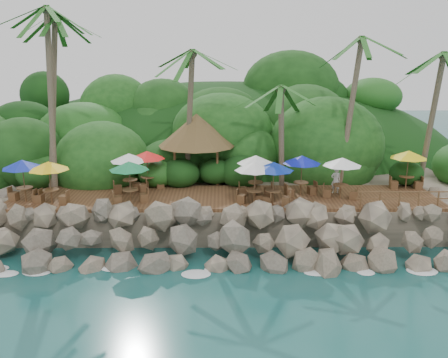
{
  "coord_description": "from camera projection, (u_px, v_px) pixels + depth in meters",
  "views": [
    {
      "loc": [
        -0.21,
        -22.53,
        10.94
      ],
      "look_at": [
        0.0,
        6.0,
        3.4
      ],
      "focal_mm": 38.85,
      "sensor_mm": 36.0,
      "label": 1
    }
  ],
  "objects": [
    {
      "name": "palapa",
      "position": [
        197.0,
        130.0,
        32.73
      ],
      "size": [
        5.24,
        5.24,
        4.6
      ],
      "color": "brown",
      "rests_on": "ground"
    },
    {
      "name": "jungle_foliage",
      "position": [
        223.0,
        191.0,
        39.08
      ],
      "size": [
        44.0,
        16.0,
        12.0
      ],
      "primitive_type": null,
      "color": "#143811",
      "rests_on": "ground"
    },
    {
      "name": "waiter",
      "position": [
        336.0,
        180.0,
        30.28
      ],
      "size": [
        0.62,
        0.43,
        1.65
      ],
      "primitive_type": "imported",
      "rotation": [
        0.0,
        0.0,
        3.2
      ],
      "color": "white",
      "rests_on": "terrace"
    },
    {
      "name": "terrace",
      "position": [
        224.0,
        198.0,
        29.82
      ],
      "size": [
        26.0,
        5.0,
        0.2
      ],
      "primitive_type": "cube",
      "color": "brown",
      "rests_on": "land_base"
    },
    {
      "name": "jungle_hill",
      "position": [
        223.0,
        167.0,
        47.3
      ],
      "size": [
        44.8,
        28.0,
        15.4
      ],
      "primitive_type": "ellipsoid",
      "color": "#143811",
      "rests_on": "ground"
    },
    {
      "name": "ground",
      "position": [
        225.0,
        274.0,
        24.58
      ],
      "size": [
        140.0,
        140.0,
        0.0
      ],
      "primitive_type": "plane",
      "color": "#19514F",
      "rests_on": "ground"
    },
    {
      "name": "seawall",
      "position": [
        225.0,
        238.0,
        26.22
      ],
      "size": [
        29.0,
        4.0,
        2.3
      ],
      "primitive_type": null,
      "color": "gray",
      "rests_on": "ground"
    },
    {
      "name": "foam_line",
      "position": [
        225.0,
        271.0,
        24.86
      ],
      "size": [
        25.2,
        0.8,
        0.06
      ],
      "color": "white",
      "rests_on": "ground"
    },
    {
      "name": "palms",
      "position": [
        227.0,
        42.0,
        30.01
      ],
      "size": [
        30.23,
        7.54,
        12.53
      ],
      "color": "brown",
      "rests_on": "ground"
    },
    {
      "name": "railing",
      "position": [
        419.0,
        198.0,
        27.44
      ],
      "size": [
        7.2,
        0.1,
        1.0
      ],
      "color": "brown",
      "rests_on": "terrace"
    },
    {
      "name": "land_base",
      "position": [
        223.0,
        176.0,
        39.78
      ],
      "size": [
        32.0,
        25.2,
        2.1
      ],
      "primitive_type": "cube",
      "color": "gray",
      "rests_on": "ground"
    },
    {
      "name": "dining_clusters",
      "position": [
        212.0,
        164.0,
        29.0
      ],
      "size": [
        25.93,
        5.53,
        2.52
      ],
      "color": "brown",
      "rests_on": "terrace"
    }
  ]
}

